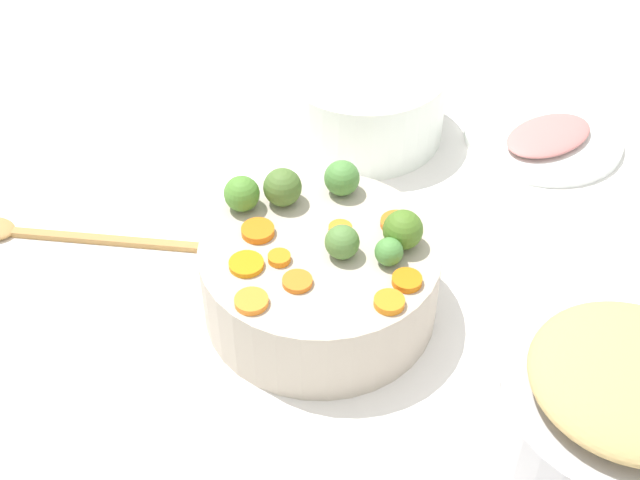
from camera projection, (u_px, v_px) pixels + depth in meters
name	position (u px, v px, depth m)	size (l,w,h in m)	color
tabletop	(308.00, 290.00, 1.01)	(2.40, 2.40, 0.02)	white
serving_bowl_carrots	(320.00, 278.00, 0.94)	(0.26, 0.26, 0.10)	#B8AB99
metal_pot	(607.00, 440.00, 0.76)	(0.21, 0.21, 0.14)	#B6B3B7
stuffing_mound	(632.00, 379.00, 0.70)	(0.17, 0.17, 0.04)	tan
carrot_slice_0	(297.00, 281.00, 0.87)	(0.03, 0.03, 0.01)	orange
carrot_slice_1	(251.00, 301.00, 0.85)	(0.03, 0.03, 0.01)	orange
carrot_slice_2	(340.00, 230.00, 0.92)	(0.03, 0.03, 0.01)	orange
carrot_slice_3	(397.00, 223.00, 0.93)	(0.04, 0.04, 0.01)	orange
carrot_slice_4	(246.00, 264.00, 0.88)	(0.04, 0.04, 0.01)	orange
carrot_slice_5	(389.00, 302.00, 0.84)	(0.03, 0.03, 0.01)	orange
carrot_slice_6	(279.00, 258.00, 0.89)	(0.02, 0.02, 0.01)	orange
carrot_slice_7	(407.00, 280.00, 0.87)	(0.03, 0.03, 0.01)	orange
carrot_slice_8	(258.00, 231.00, 0.92)	(0.04, 0.04, 0.01)	orange
brussels_sprout_0	(242.00, 194.00, 0.94)	(0.04, 0.04, 0.04)	#4D842E
brussels_sprout_1	(403.00, 230.00, 0.90)	(0.04, 0.04, 0.04)	#4B7424
brussels_sprout_2	(338.00, 244.00, 0.88)	(0.04, 0.04, 0.04)	#517C39
brussels_sprout_3	(342.00, 178.00, 0.96)	(0.04, 0.04, 0.04)	#4C853B
brussels_sprout_4	(389.00, 252.00, 0.88)	(0.03, 0.03, 0.03)	#4A873C
brussels_sprout_5	(284.00, 187.00, 0.95)	(0.04, 0.04, 0.04)	#4D6E2E
wooden_spoon	(36.00, 233.00, 1.06)	(0.25, 0.24, 0.01)	#AC7E45
casserole_dish	(364.00, 101.00, 1.19)	(0.23, 0.23, 0.11)	white
ham_plate	(543.00, 136.00, 1.21)	(0.22, 0.22, 0.01)	white
ham_slice_main	(549.00, 135.00, 1.18)	(0.14, 0.08, 0.02)	#C07470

